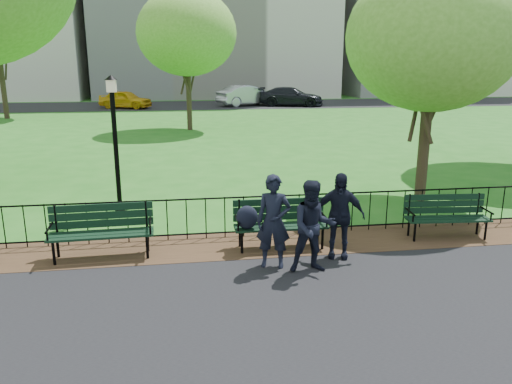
{
  "coord_description": "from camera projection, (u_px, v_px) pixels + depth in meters",
  "views": [
    {
      "loc": [
        -1.83,
        -8.02,
        3.66
      ],
      "look_at": [
        -0.41,
        1.5,
        1.12
      ],
      "focal_mm": 35.0,
      "sensor_mm": 36.0,
      "label": 1
    }
  ],
  "objects": [
    {
      "name": "park_bench_right_a",
      "position": [
        446.0,
        212.0,
        10.54
      ],
      "size": [
        1.78,
        0.69,
        0.99
      ],
      "rotation": [
        0.0,
        0.0,
        -0.09
      ],
      "color": "black",
      "rests_on": "ground"
    },
    {
      "name": "sedan_dark",
      "position": [
        291.0,
        97.0,
        41.24
      ],
      "size": [
        5.68,
        3.6,
        1.53
      ],
      "primitive_type": "imported",
      "rotation": [
        0.0,
        0.0,
        1.27
      ],
      "color": "black",
      "rests_on": "far_street"
    },
    {
      "name": "far_street",
      "position": [
        202.0,
        105.0,
        42.33
      ],
      "size": [
        70.0,
        9.0,
        0.01
      ],
      "primitive_type": "cube",
      "color": "black",
      "rests_on": "ground"
    },
    {
      "name": "tree_far_c",
      "position": [
        187.0,
        33.0,
        25.94
      ],
      "size": [
        5.22,
        5.22,
        7.28
      ],
      "color": "#2D2116",
      "rests_on": "ground"
    },
    {
      "name": "person_mid",
      "position": [
        313.0,
        227.0,
        8.72
      ],
      "size": [
        0.82,
        0.45,
        1.66
      ],
      "primitive_type": "imported",
      "rotation": [
        0.0,
        0.0,
        -0.04
      ],
      "color": "black",
      "rests_on": "asphalt_path"
    },
    {
      "name": "park_bench_main",
      "position": [
        266.0,
        218.0,
        9.84
      ],
      "size": [
        1.86,
        0.59,
        1.05
      ],
      "rotation": [
        0.0,
        0.0,
        -0.01
      ],
      "color": "black",
      "rests_on": "ground"
    },
    {
      "name": "taxi",
      "position": [
        125.0,
        99.0,
        39.17
      ],
      "size": [
        4.44,
        3.18,
        1.4
      ],
      "primitive_type": "imported",
      "rotation": [
        0.0,
        0.0,
        1.16
      ],
      "color": "gold",
      "rests_on": "far_street"
    },
    {
      "name": "dirt_strip",
      "position": [
        276.0,
        243.0,
        10.3
      ],
      "size": [
        60.0,
        1.6,
        0.01
      ],
      "primitive_type": "cube",
      "color": "#352415",
      "rests_on": "ground"
    },
    {
      "name": "park_bench_left_a",
      "position": [
        101.0,
        225.0,
        9.47
      ],
      "size": [
        1.96,
        0.68,
        1.1
      ],
      "rotation": [
        0.0,
        0.0,
        0.04
      ],
      "color": "black",
      "rests_on": "ground"
    },
    {
      "name": "sedan_silver",
      "position": [
        247.0,
        95.0,
        41.53
      ],
      "size": [
        5.38,
        3.67,
        1.68
      ],
      "primitive_type": "imported",
      "rotation": [
        0.0,
        0.0,
        1.98
      ],
      "color": "#ACAFB4",
      "rests_on": "far_street"
    },
    {
      "name": "lamppost",
      "position": [
        115.0,
        141.0,
        11.74
      ],
      "size": [
        0.3,
        0.3,
        3.34
      ],
      "color": "black",
      "rests_on": "ground"
    },
    {
      "name": "person_right",
      "position": [
        339.0,
        215.0,
        9.38
      ],
      "size": [
        1.04,
        0.67,
        1.65
      ],
      "primitive_type": "imported",
      "rotation": [
        0.0,
        0.0,
        -0.3
      ],
      "color": "black",
      "rests_on": "asphalt_path"
    },
    {
      "name": "ground",
      "position": [
        291.0,
        273.0,
        8.87
      ],
      "size": [
        120.0,
        120.0,
        0.0
      ],
      "primitive_type": "plane",
      "color": "#22681B"
    },
    {
      "name": "tree_near_e",
      "position": [
        433.0,
        37.0,
        12.45
      ],
      "size": [
        4.36,
        4.36,
        6.08
      ],
      "color": "#2D2116",
      "rests_on": "ground"
    },
    {
      "name": "iron_fence",
      "position": [
        271.0,
        213.0,
        10.65
      ],
      "size": [
        24.06,
        0.06,
        1.0
      ],
      "color": "black",
      "rests_on": "ground"
    },
    {
      "name": "person_left",
      "position": [
        274.0,
        222.0,
        8.92
      ],
      "size": [
        0.71,
        0.57,
        1.71
      ],
      "primitive_type": "imported",
      "rotation": [
        0.0,
        0.0,
        -0.29
      ],
      "color": "black",
      "rests_on": "asphalt_path"
    }
  ]
}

